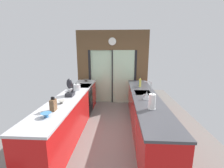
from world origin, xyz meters
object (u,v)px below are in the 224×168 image
(mixing_bowl_far, at_px, (86,80))
(soap_bottle_near, at_px, (140,83))
(stock_pot, at_px, (76,87))
(paper_towel_roll, at_px, (152,102))
(kettle, at_px, (147,96))
(stand_mixer, at_px, (70,89))
(soap_bottle_far, at_px, (139,83))
(knife_block, at_px, (53,105))
(oven_range, at_px, (82,100))
(mixing_bowl_near, at_px, (46,115))
(mixing_bowl_mid, at_px, (62,102))

(mixing_bowl_far, relative_size, soap_bottle_near, 0.72)
(stock_pot, bearing_deg, paper_towel_roll, -35.07)
(stock_pot, distance_m, kettle, 1.91)
(stock_pot, height_order, soap_bottle_near, soap_bottle_near)
(stand_mixer, relative_size, stock_pot, 1.81)
(soap_bottle_near, distance_m, soap_bottle_far, 0.17)
(knife_block, height_order, stock_pot, knife_block)
(oven_range, distance_m, mixing_bowl_far, 0.79)
(mixing_bowl_far, distance_m, soap_bottle_near, 1.91)
(mixing_bowl_near, xyz_separation_m, mixing_bowl_mid, (-0.00, 0.65, -0.01))
(soap_bottle_far, bearing_deg, knife_block, -130.50)
(mixing_bowl_far, relative_size, stand_mixer, 0.49)
(oven_range, relative_size, stock_pot, 3.97)
(mixing_bowl_far, bearing_deg, oven_range, -91.76)
(knife_block, height_order, soap_bottle_near, soap_bottle_near)
(oven_range, height_order, stock_pot, stock_pot)
(soap_bottle_near, relative_size, paper_towel_roll, 0.92)
(knife_block, xyz_separation_m, soap_bottle_near, (1.78, 1.92, 0.02))
(paper_towel_roll, bearing_deg, mixing_bowl_near, -165.75)
(mixing_bowl_far, xyz_separation_m, knife_block, (0.00, -2.60, 0.06))
(paper_towel_roll, bearing_deg, stand_mixer, 157.50)
(mixing_bowl_far, distance_m, soap_bottle_far, 1.85)
(stand_mixer, bearing_deg, mixing_bowl_near, -90.00)
(stand_mixer, height_order, kettle, stand_mixer)
(oven_range, distance_m, mixing_bowl_near, 2.33)
(stand_mixer, bearing_deg, knife_block, -90.00)
(knife_block, bearing_deg, kettle, 22.78)
(mixing_bowl_mid, bearing_deg, knife_block, -90.00)
(stand_mixer, bearing_deg, mixing_bowl_far, 90.00)
(mixing_bowl_near, distance_m, knife_block, 0.28)
(stand_mixer, bearing_deg, soap_bottle_near, 29.41)
(mixing_bowl_far, height_order, knife_block, knife_block)
(oven_range, relative_size, stand_mixer, 2.19)
(oven_range, bearing_deg, mixing_bowl_mid, -89.35)
(kettle, xyz_separation_m, soap_bottle_far, (-0.00, 1.34, 0.01))
(stand_mixer, relative_size, paper_towel_roll, 1.35)
(mixing_bowl_mid, bearing_deg, mixing_bowl_near, -90.00)
(paper_towel_roll, bearing_deg, soap_bottle_far, 90.00)
(knife_block, xyz_separation_m, kettle, (1.78, 0.75, -0.02))
(mixing_bowl_mid, bearing_deg, soap_bottle_far, 43.78)
(soap_bottle_near, bearing_deg, knife_block, -132.86)
(paper_towel_roll, bearing_deg, oven_range, 134.57)
(stand_mixer, distance_m, paper_towel_roll, 1.93)
(oven_range, relative_size, kettle, 3.80)
(oven_range, height_order, soap_bottle_near, soap_bottle_near)
(oven_range, bearing_deg, soap_bottle_far, 2.60)
(soap_bottle_near, bearing_deg, paper_towel_roll, -90.00)
(stock_pot, xyz_separation_m, soap_bottle_near, (1.78, 0.49, 0.04))
(stand_mixer, distance_m, soap_bottle_near, 2.04)
(mixing_bowl_near, distance_m, stand_mixer, 1.20)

